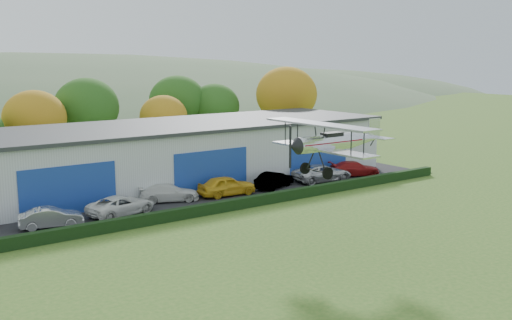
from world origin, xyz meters
TOP-DOWN VIEW (x-y plane):
  - ground at (0.00, 0.00)m, footprint 300.00×300.00m
  - apron at (3.00, 21.00)m, footprint 48.00×9.00m
  - hedge at (3.00, 16.20)m, footprint 46.00×0.60m
  - hangar at (5.00, 27.98)m, footprint 40.60×12.60m
  - tree_belt at (0.85, 40.62)m, footprint 75.70×13.22m
  - car_1 at (-9.17, 19.34)m, footprint 4.32×2.29m
  - car_2 at (-4.09, 19.62)m, footprint 5.45×3.48m
  - car_3 at (0.61, 21.29)m, footprint 5.05×3.51m
  - car_4 at (5.37, 20.25)m, footprint 4.94×2.33m
  - car_5 at (10.25, 20.20)m, footprint 4.55×2.91m
  - car_6 at (15.49, 19.81)m, footprint 5.87×3.29m
  - car_7 at (19.72, 19.89)m, footprint 5.20×3.80m
  - biplane at (3.01, 5.42)m, footprint 7.13×8.09m

SIDE VIEW (x-z plane):
  - ground at x=0.00m, z-range 0.00..0.00m
  - apron at x=3.00m, z-range 0.00..0.05m
  - hedge at x=3.00m, z-range 0.00..0.80m
  - car_1 at x=-9.17m, z-range 0.05..1.40m
  - car_3 at x=0.61m, z-range 0.05..1.41m
  - car_7 at x=19.72m, z-range 0.05..1.45m
  - car_2 at x=-4.09m, z-range 0.05..1.45m
  - car_5 at x=10.25m, z-range 0.05..1.46m
  - car_6 at x=15.49m, z-range 0.05..1.60m
  - car_4 at x=5.37m, z-range 0.05..1.68m
  - hangar at x=5.00m, z-range 0.01..5.31m
  - tree_belt at x=0.85m, z-range 0.55..10.67m
  - biplane at x=3.01m, z-range 4.90..7.96m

